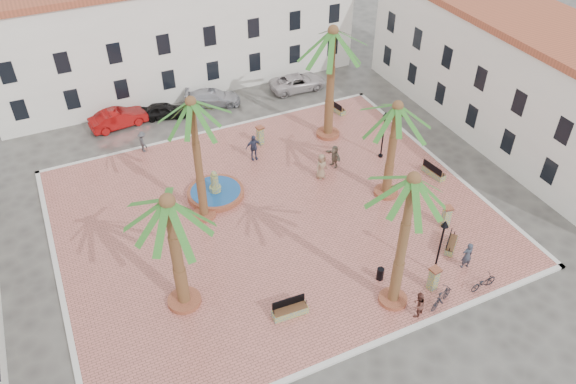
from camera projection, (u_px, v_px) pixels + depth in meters
name	position (u px, v px, depth m)	size (l,w,h in m)	color
ground	(274.00, 216.00, 35.35)	(120.00, 120.00, 0.00)	#56544F
plaza	(274.00, 215.00, 35.31)	(26.00, 22.00, 0.15)	#C36C5F
kerb_n	(216.00, 130.00, 43.09)	(26.30, 0.30, 0.16)	silver
kerb_s	(365.00, 348.00, 27.52)	(26.30, 0.30, 0.16)	silver
kerb_e	(442.00, 164.00, 39.62)	(0.30, 22.30, 0.16)	silver
kerb_w	(59.00, 280.00, 30.99)	(0.30, 22.30, 0.16)	silver
building_north	(175.00, 29.00, 46.53)	(30.40, 7.40, 9.50)	white
building_east	(514.00, 76.00, 40.58)	(7.40, 26.40, 9.00)	white
fountain	(216.00, 192.00, 36.61)	(3.71, 3.71, 1.92)	#A75337
palm_nw	(192.00, 115.00, 30.62)	(4.66, 4.66, 8.43)	#A75337
palm_sw	(170.00, 216.00, 25.95)	(5.73, 5.73, 7.32)	#A75337
palm_s	(411.00, 194.00, 25.26)	(4.95, 4.95, 8.47)	#A75337
palm_e	(396.00, 118.00, 33.33)	(5.08, 5.08, 6.90)	#A75337
palm_ne	(332.00, 44.00, 37.90)	(5.67, 5.67, 8.61)	#A75337
bench_s	(290.00, 311.00, 28.90)	(1.92, 0.68, 1.00)	#87925E
bench_se	(451.00, 244.00, 32.79)	(1.53, 1.42, 0.85)	#87925E
bench_e	(434.00, 172.00, 38.30)	(0.80, 1.87, 0.95)	#87925E
bench_ne	(336.00, 109.00, 45.00)	(0.84, 1.77, 0.90)	#87925E
lamppost_s	(442.00, 238.00, 29.78)	(0.42, 0.42, 3.83)	black
lamppost_e	(384.00, 127.00, 38.66)	(0.40, 0.40, 3.68)	black
bollard_se	(434.00, 278.00, 29.98)	(0.61, 0.61, 1.49)	#87925E
bollard_n	(260.00, 135.00, 41.02)	(0.61, 0.61, 1.45)	#87925E
bollard_e	(446.00, 216.00, 33.94)	(0.61, 0.61, 1.48)	#87925E
litter_bin	(380.00, 274.00, 30.77)	(0.39, 0.39, 0.77)	black
cyclist_a	(467.00, 255.00, 31.16)	(0.65, 0.43, 1.79)	#313846
bicycle_a	(483.00, 282.00, 30.21)	(0.57, 1.65, 0.87)	black
cyclist_b	(418.00, 305.00, 28.56)	(0.77, 0.60, 1.58)	brown
bicycle_b	(442.00, 297.00, 29.24)	(0.52, 1.85, 1.11)	black
pedestrian_fountain_a	(321.00, 166.00, 37.67)	(0.91, 0.59, 1.87)	#917458
pedestrian_fountain_b	(254.00, 147.00, 39.36)	(1.14, 0.48, 1.95)	#313752
pedestrian_north	(143.00, 142.00, 40.24)	(1.04, 0.60, 1.62)	#424247
pedestrian_east	(334.00, 156.00, 38.80)	(1.53, 0.49, 1.65)	#7D715E
car_black	(164.00, 111.00, 44.34)	(1.45, 3.61, 1.23)	black
car_red	(119.00, 118.00, 43.20)	(1.55, 4.44, 1.46)	maroon
car_silver	(213.00, 97.00, 45.93)	(1.81, 4.46, 1.29)	#B1B2BA
car_white	(298.00, 82.00, 47.93)	(2.24, 4.85, 1.35)	#BFB6B7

